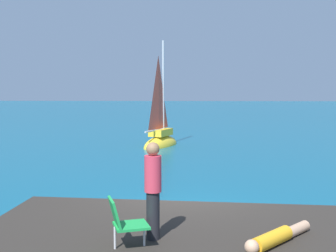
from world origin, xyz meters
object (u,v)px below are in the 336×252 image
object	(u,v)px
sailboat_near	(161,140)
beach_chair	(124,220)
person_sunbather	(276,237)
person_standing	(153,188)

from	to	relation	value
sailboat_near	beach_chair	size ratio (longest dim) A/B	7.85
person_sunbather	sailboat_near	bearing A→B (deg)	51.97
person_sunbather	person_standing	world-z (taller)	person_standing
beach_chair	person_standing	bearing A→B (deg)	26.42
person_sunbather	beach_chair	xyz separation A→B (m)	(-2.41, -0.25, 0.33)
person_sunbather	person_standing	xyz separation A→B (m)	(-1.99, 0.17, 0.75)
person_standing	beach_chair	size ratio (longest dim) A/B	2.03
person_sunbather	person_standing	size ratio (longest dim) A/B	0.86
sailboat_near	beach_chair	xyz separation A→B (m)	(0.38, -17.14, 0.87)
sailboat_near	person_standing	xyz separation A→B (m)	(0.80, -16.72, 1.30)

